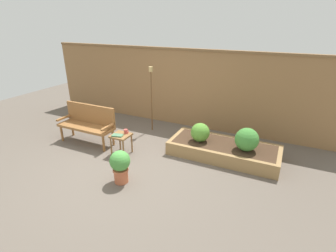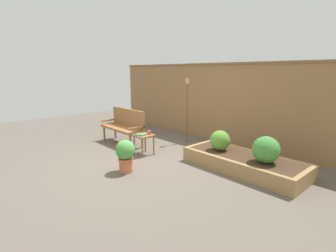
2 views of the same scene
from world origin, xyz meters
TOP-DOWN VIEW (x-y plane):
  - ground_plane at (0.00, 0.00)m, footprint 14.00×14.00m
  - fence_back at (0.00, 2.60)m, footprint 8.40×0.14m
  - garden_bench at (-1.48, 0.51)m, footprint 1.44×0.48m
  - side_table at (-0.37, 0.31)m, footprint 0.40×0.40m
  - cup_on_table at (-0.30, 0.43)m, footprint 0.12×0.08m
  - book_on_table at (-0.39, 0.23)m, footprint 0.26×0.19m
  - potted_boxwood at (0.26, -0.60)m, footprint 0.38×0.38m
  - raised_planter_bed at (1.74, 1.21)m, footprint 2.40×1.00m
  - shrub_near_bench at (1.21, 1.13)m, footprint 0.42×0.42m
  - shrub_far_corner at (2.22, 1.13)m, footprint 0.49×0.49m
  - tiki_torch at (-0.42, 1.83)m, footprint 0.10×0.10m

SIDE VIEW (x-z plane):
  - ground_plane at x=0.00m, z-range 0.00..0.00m
  - raised_planter_bed at x=1.74m, z-range 0.00..0.30m
  - potted_boxwood at x=0.26m, z-range 0.05..0.69m
  - side_table at x=-0.37m, z-range 0.16..0.64m
  - book_on_table at x=-0.39m, z-range 0.48..0.51m
  - shrub_near_bench at x=1.21m, z-range 0.30..0.72m
  - cup_on_table at x=-0.30m, z-range 0.48..0.57m
  - garden_bench at x=-1.48m, z-range 0.07..1.01m
  - shrub_far_corner at x=2.22m, z-range 0.30..0.79m
  - fence_back at x=0.00m, z-range 0.01..2.17m
  - tiki_torch at x=-0.42m, z-range 0.32..2.07m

